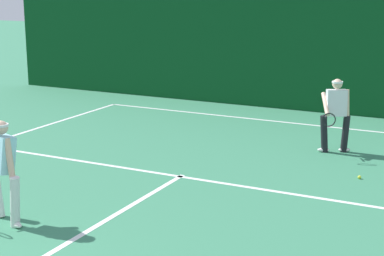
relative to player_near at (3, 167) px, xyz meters
The scene contains 7 objects.
court_line_baseline_far 8.72m from the player_near, 81.01° to the left, with size 10.13×0.10×0.01m, color white.
court_line_service 3.60m from the player_near, 67.13° to the left, with size 8.26×0.10×0.01m, color white.
court_line_centre 1.62m from the player_near, ahead, with size 0.10×6.40×0.01m, color white.
player_near is the anchor object (origin of this frame).
player_far 7.19m from the player_near, 60.60° to the left, with size 0.72×0.94×1.61m.
tennis_ball 6.46m from the player_near, 46.09° to the left, with size 0.07×0.07×0.07m, color #D1E033.
back_fence_windscreen 10.39m from the player_near, 82.48° to the left, with size 19.55×0.12×3.36m, color #0B411C.
Camera 1 is at (5.31, -3.79, 3.67)m, focal length 58.63 mm.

